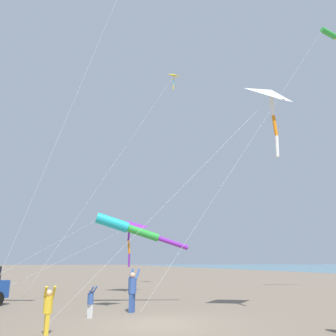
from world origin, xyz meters
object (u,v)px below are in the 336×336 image
(kite_delta_long_streamer_left, at_px, (173,76))
(kite_delta_orange_high_right, at_px, (130,226))
(kite_windsock_rainbow_low_near, at_px, (129,228))
(person_child_green_jacket, at_px, (132,288))
(person_child_grey_jacket, at_px, (91,300))
(kite_windsock_white_trailing, at_px, (335,37))
(kite_delta_yellow_midlevel, at_px, (272,95))
(person_bystander_far, at_px, (48,307))

(kite_delta_long_streamer_left, relative_size, kite_delta_orange_high_right, 2.00)
(kite_delta_long_streamer_left, distance_m, kite_delta_orange_high_right, 15.03)
(kite_windsock_rainbow_low_near, xyz_separation_m, kite_delta_long_streamer_left, (-5.22, -9.66, 14.99))
(person_child_green_jacket, distance_m, person_child_grey_jacket, 2.14)
(kite_windsock_rainbow_low_near, distance_m, kite_windsock_white_trailing, 22.34)
(person_child_green_jacket, bearing_deg, kite_windsock_white_trailing, -165.47)
(person_child_green_jacket, xyz_separation_m, person_child_grey_jacket, (1.79, 1.14, -0.33))
(kite_delta_yellow_midlevel, bearing_deg, person_bystander_far, 8.15)
(kite_delta_yellow_midlevel, bearing_deg, person_child_green_jacket, -25.36)
(kite_windsock_rainbow_low_near, bearing_deg, kite_delta_long_streamer_left, -118.37)
(person_bystander_far, height_order, kite_delta_yellow_midlevel, kite_delta_yellow_midlevel)
(person_child_grey_jacket, height_order, kite_windsock_rainbow_low_near, kite_windsock_rainbow_low_near)
(person_bystander_far, xyz_separation_m, kite_delta_long_streamer_left, (-8.60, -16.60, 18.01))
(person_child_grey_jacket, distance_m, kite_delta_orange_high_right, 12.11)
(person_bystander_far, distance_m, kite_delta_orange_high_right, 15.10)
(kite_delta_orange_high_right, xyz_separation_m, kite_delta_yellow_midlevel, (-4.46, 12.63, 4.87))
(person_bystander_far, relative_size, kite_delta_orange_high_right, 0.14)
(kite_delta_orange_high_right, bearing_deg, kite_windsock_rainbow_low_near, 81.07)
(person_child_grey_jacket, bearing_deg, kite_delta_long_streamer_left, -117.73)
(person_child_green_jacket, distance_m, kite_windsock_rainbow_low_near, 4.06)
(person_child_green_jacket, height_order, person_bystander_far, person_child_green_jacket)
(kite_delta_long_streamer_left, bearing_deg, person_bystander_far, 62.61)
(person_bystander_far, relative_size, kite_delta_long_streamer_left, 0.07)
(kite_windsock_rainbow_low_near, height_order, kite_delta_orange_high_right, kite_delta_orange_high_right)
(person_bystander_far, height_order, kite_windsock_white_trailing, kite_windsock_white_trailing)
(person_child_grey_jacket, relative_size, kite_windsock_white_trailing, 0.06)
(kite_delta_yellow_midlevel, bearing_deg, kite_windsock_white_trailing, -146.64)
(person_child_green_jacket, relative_size, kite_windsock_rainbow_low_near, 0.15)
(person_child_green_jacket, bearing_deg, person_child_grey_jacket, 32.43)
(kite_delta_long_streamer_left, bearing_deg, kite_delta_orange_high_right, 33.16)
(person_child_grey_jacket, distance_m, kite_windsock_rainbow_low_near, 5.51)
(kite_windsock_white_trailing, height_order, kite_delta_long_streamer_left, kite_windsock_white_trailing)
(kite_delta_orange_high_right, bearing_deg, kite_windsock_white_trailing, 159.39)
(person_child_grey_jacket, relative_size, kite_delta_long_streamer_left, 0.06)
(kite_windsock_white_trailing, xyz_separation_m, kite_delta_yellow_midlevel, (10.59, 6.97, -9.74))
(person_child_grey_jacket, xyz_separation_m, kite_windsock_white_trailing, (-18.14, -5.37, 18.53))
(kite_delta_long_streamer_left, bearing_deg, person_child_grey_jacket, 62.27)
(person_bystander_far, distance_m, kite_windsock_white_trailing, 28.08)
(person_child_grey_jacket, xyz_separation_m, kite_delta_orange_high_right, (-3.09, -11.03, 3.92))
(person_child_green_jacket, distance_m, kite_delta_yellow_midlevel, 10.60)
(person_child_green_jacket, bearing_deg, kite_delta_yellow_midlevel, 154.64)
(kite_windsock_white_trailing, xyz_separation_m, kite_delta_long_streamer_left, (10.92, -8.35, -0.41))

